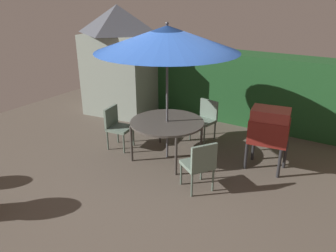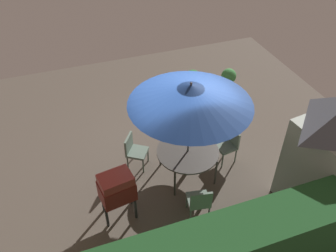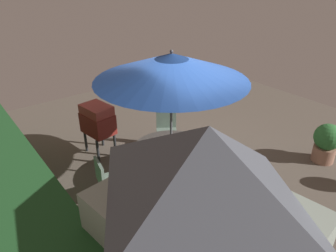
{
  "view_description": "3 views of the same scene",
  "coord_description": "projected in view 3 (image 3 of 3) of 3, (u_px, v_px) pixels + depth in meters",
  "views": [
    {
      "loc": [
        3.07,
        -4.39,
        3.13
      ],
      "look_at": [
        0.03,
        0.47,
        0.8
      ],
      "focal_mm": 35.16,
      "sensor_mm": 36.0,
      "label": 1
    },
    {
      "loc": [
        2.31,
        6.16,
        6.44
      ],
      "look_at": [
        0.13,
        0.06,
        1.11
      ],
      "focal_mm": 37.81,
      "sensor_mm": 36.0,
      "label": 2
    },
    {
      "loc": [
        -4.09,
        3.84,
        3.88
      ],
      "look_at": [
        0.13,
        0.56,
        1.12
      ],
      "focal_mm": 33.5,
      "sensor_mm": 36.0,
      "label": 3
    }
  ],
  "objects": [
    {
      "name": "chair_far_side",
      "position": [
        222.0,
        187.0,
        5.3
      ],
      "size": [
        0.52,
        0.52,
        0.9
      ],
      "color": "slate",
      "rests_on": "ground"
    },
    {
      "name": "potted_plant_by_grill",
      "position": [
        327.0,
        142.0,
        6.74
      ],
      "size": [
        0.58,
        0.58,
        0.88
      ],
      "color": "#936651",
      "rests_on": "ground"
    },
    {
      "name": "patio_umbrella",
      "position": [
        171.0,
        67.0,
        5.18
      ],
      "size": [
        2.64,
        2.64,
        2.66
      ],
      "color": "#4C4C51",
      "rests_on": "ground"
    },
    {
      "name": "chair_near_shed",
      "position": [
        107.0,
        178.0,
        5.52
      ],
      "size": [
        0.54,
        0.54,
        0.9
      ],
      "color": "slate",
      "rests_on": "ground"
    },
    {
      "name": "ground_plane",
      "position": [
        192.0,
        167.0,
        6.74
      ],
      "size": [
        11.0,
        11.0,
        0.0
      ],
      "primitive_type": "plane",
      "color": "brown"
    },
    {
      "name": "patio_table",
      "position": [
        171.0,
        151.0,
        5.93
      ],
      "size": [
        1.46,
        1.46,
        0.79
      ],
      "color": "#47423D",
      "rests_on": "ground"
    },
    {
      "name": "chair_toward_hedge",
      "position": [
        167.0,
        128.0,
        7.21
      ],
      "size": [
        0.64,
        0.64,
        0.9
      ],
      "color": "slate",
      "rests_on": "ground"
    },
    {
      "name": "bbq_grill",
      "position": [
        98.0,
        120.0,
        6.83
      ],
      "size": [
        0.77,
        0.6,
        1.2
      ],
      "color": "maroon",
      "rests_on": "ground"
    },
    {
      "name": "hedge_backdrop",
      "position": [
        10.0,
        203.0,
        4.43
      ],
      "size": [
        6.97,
        0.83,
        1.76
      ],
      "color": "#1E4C23",
      "rests_on": "ground"
    }
  ]
}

